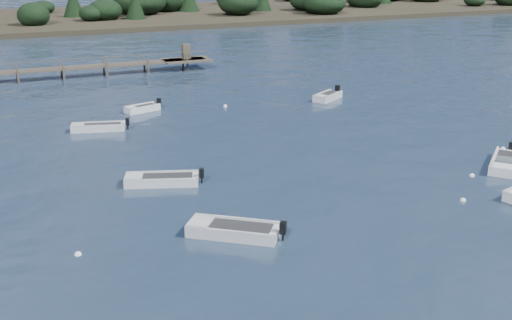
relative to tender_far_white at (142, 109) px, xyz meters
name	(u,v)px	position (x,y,z in m)	size (l,w,h in m)	color
ground	(126,55)	(4.84, 28.32, -0.15)	(400.00, 400.00, 0.00)	#162334
tender_far_white	(142,109)	(0.00, 0.00, 0.00)	(3.17, 1.87, 1.07)	silver
dinghy_extra_a	(162,181)	(-2.99, -16.71, -0.01)	(4.44, 2.71, 1.07)	#B4B9BC
tender_far_grey_b	(328,98)	(15.74, -2.31, 0.02)	(3.41, 2.74, 1.21)	#B4B9BC
dinghy_extra_b	(98,128)	(-4.28, -4.27, 0.00)	(4.17, 2.11, 1.07)	#B4B9BC
dinghy_mid_grey	(233,232)	(-1.75, -24.56, 0.01)	(4.31, 3.80, 1.15)	#B4B9BC
dinghy_mid_white_b	(507,164)	(16.92, -22.13, 0.00)	(4.40, 4.13, 1.18)	silver
buoy_b	(463,201)	(10.84, -25.40, -0.15)	(0.32, 0.32, 0.32)	white
buoy_c	(78,255)	(-8.65, -23.74, -0.15)	(0.32, 0.32, 0.32)	white
buoy_d	(503,149)	(19.33, -19.30, -0.15)	(0.32, 0.32, 0.32)	white
buoy_e	(225,106)	(6.72, -1.11, -0.15)	(0.32, 0.32, 0.32)	white
buoy_extra_a	(472,176)	(13.88, -22.60, -0.15)	(0.32, 0.32, 0.32)	white
far_headland	(210,5)	(29.84, 68.32, 1.81)	(190.00, 40.00, 5.80)	black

